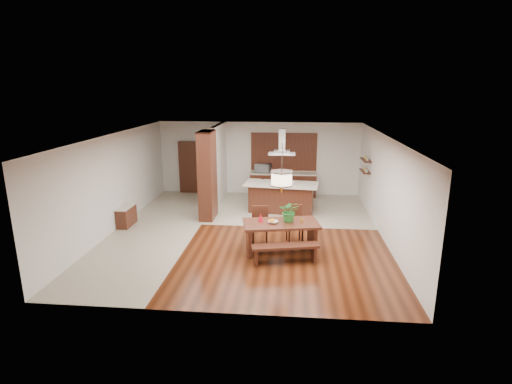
# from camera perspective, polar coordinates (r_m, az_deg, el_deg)

# --- Properties ---
(room_shell) EXTENTS (9.00, 9.04, 2.92)m
(room_shell) POSITION_cam_1_polar(r_m,az_deg,el_deg) (11.58, -1.48, 3.92)
(room_shell) COLOR #3B180A
(room_shell) RESTS_ON ground
(tile_hallway) EXTENTS (2.50, 9.00, 0.01)m
(tile_hallway) POSITION_cam_1_polar(r_m,az_deg,el_deg) (12.73, -13.85, -5.10)
(tile_hallway) COLOR #BBB29B
(tile_hallway) RESTS_ON ground
(tile_kitchen) EXTENTS (5.50, 4.00, 0.01)m
(tile_kitchen) POSITION_cam_1_polar(r_m,az_deg,el_deg) (14.43, 4.67, -2.33)
(tile_kitchen) COLOR #BBB29B
(tile_kitchen) RESTS_ON ground
(soffit_band) EXTENTS (8.00, 9.00, 0.02)m
(soffit_band) POSITION_cam_1_polar(r_m,az_deg,el_deg) (11.45, -1.51, 7.97)
(soffit_band) COLOR #39180E
(soffit_band) RESTS_ON room_shell
(partition_pier) EXTENTS (0.45, 1.00, 2.90)m
(partition_pier) POSITION_cam_1_polar(r_m,az_deg,el_deg) (13.09, -6.95, 2.36)
(partition_pier) COLOR black
(partition_pier) RESTS_ON ground
(partition_stub) EXTENTS (0.18, 2.40, 2.90)m
(partition_stub) POSITION_cam_1_polar(r_m,az_deg,el_deg) (15.10, -5.30, 4.08)
(partition_stub) COLOR silver
(partition_stub) RESTS_ON ground
(hallway_console) EXTENTS (0.37, 0.88, 0.63)m
(hallway_console) POSITION_cam_1_polar(r_m,az_deg,el_deg) (13.19, -18.02, -3.29)
(hallway_console) COLOR black
(hallway_console) RESTS_ON ground
(hallway_doorway) EXTENTS (1.10, 0.20, 2.10)m
(hallway_doorway) POSITION_cam_1_polar(r_m,az_deg,el_deg) (16.51, -9.02, 3.47)
(hallway_doorway) COLOR black
(hallway_doorway) RESTS_ON ground
(rear_counter) EXTENTS (2.60, 0.62, 0.95)m
(rear_counter) POSITION_cam_1_polar(r_m,az_deg,el_deg) (15.94, 3.89, 1.11)
(rear_counter) COLOR black
(rear_counter) RESTS_ON ground
(kitchen_window) EXTENTS (2.60, 0.08, 1.50)m
(kitchen_window) POSITION_cam_1_polar(r_m,az_deg,el_deg) (15.95, 3.99, 5.78)
(kitchen_window) COLOR #9F6A2F
(kitchen_window) RESTS_ON room_shell
(shelf_lower) EXTENTS (0.26, 0.90, 0.04)m
(shelf_lower) POSITION_cam_1_polar(r_m,az_deg,el_deg) (14.40, 15.29, 2.89)
(shelf_lower) COLOR black
(shelf_lower) RESTS_ON room_shell
(shelf_upper) EXTENTS (0.26, 0.90, 0.04)m
(shelf_upper) POSITION_cam_1_polar(r_m,az_deg,el_deg) (14.33, 15.40, 4.45)
(shelf_upper) COLOR black
(shelf_upper) RESTS_ON room_shell
(dining_table) EXTENTS (2.10, 1.33, 0.81)m
(dining_table) POSITION_cam_1_polar(r_m,az_deg,el_deg) (10.55, 3.57, -5.47)
(dining_table) COLOR black
(dining_table) RESTS_ON ground
(dining_bench) EXTENTS (1.71, 0.72, 0.47)m
(dining_bench) POSITION_cam_1_polar(r_m,az_deg,el_deg) (10.04, 4.19, -8.80)
(dining_bench) COLOR black
(dining_bench) RESTS_ON ground
(dining_chair_left) EXTENTS (0.49, 0.49, 1.05)m
(dining_chair_left) POSITION_cam_1_polar(r_m,az_deg,el_deg) (11.06, 0.56, -4.86)
(dining_chair_left) COLOR black
(dining_chair_left) RESTS_ON ground
(dining_chair_right) EXTENTS (0.55, 0.55, 1.05)m
(dining_chair_right) POSITION_cam_1_polar(r_m,az_deg,el_deg) (11.21, 5.55, -4.67)
(dining_chair_right) COLOR black
(dining_chair_right) RESTS_ON ground
(pendant_lantern) EXTENTS (0.64, 0.64, 1.31)m
(pendant_lantern) POSITION_cam_1_polar(r_m,az_deg,el_deg) (10.09, 3.72, 3.33)
(pendant_lantern) COLOR #FFE7C3
(pendant_lantern) RESTS_ON room_shell
(foliage_plant) EXTENTS (0.54, 0.47, 0.57)m
(foliage_plant) POSITION_cam_1_polar(r_m,az_deg,el_deg) (10.47, 4.83, -2.74)
(foliage_plant) COLOR #25702A
(foliage_plant) RESTS_ON dining_table
(fruit_bowl) EXTENTS (0.28, 0.28, 0.06)m
(fruit_bowl) POSITION_cam_1_polar(r_m,az_deg,el_deg) (10.40, 2.43, -4.31)
(fruit_bowl) COLOR beige
(fruit_bowl) RESTS_ON dining_table
(napkin_cone) EXTENTS (0.15, 0.15, 0.22)m
(napkin_cone) POSITION_cam_1_polar(r_m,az_deg,el_deg) (10.49, 0.68, -3.65)
(napkin_cone) COLOR #B10C1A
(napkin_cone) RESTS_ON dining_table
(gold_ornament) EXTENTS (0.08, 0.08, 0.10)m
(gold_ornament) POSITION_cam_1_polar(r_m,az_deg,el_deg) (10.48, 6.54, -4.13)
(gold_ornament) COLOR gold
(gold_ornament) RESTS_ON dining_table
(kitchen_island) EXTENTS (2.60, 1.35, 1.03)m
(kitchen_island) POSITION_cam_1_polar(r_m,az_deg,el_deg) (13.91, 3.61, -0.72)
(kitchen_island) COLOR black
(kitchen_island) RESTS_ON ground
(range_hood) EXTENTS (0.90, 0.55, 0.87)m
(range_hood) POSITION_cam_1_polar(r_m,az_deg,el_deg) (13.52, 3.74, 7.21)
(range_hood) COLOR silver
(range_hood) RESTS_ON room_shell
(island_cup) EXTENTS (0.16, 0.16, 0.10)m
(island_cup) POSITION_cam_1_polar(r_m,az_deg,el_deg) (13.66, 5.32, 1.35)
(island_cup) COLOR silver
(island_cup) RESTS_ON kitchen_island
(microwave) EXTENTS (0.68, 0.55, 0.33)m
(microwave) POSITION_cam_1_polar(r_m,az_deg,el_deg) (15.87, 0.99, 3.44)
(microwave) COLOR #BABCC2
(microwave) RESTS_ON rear_counter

